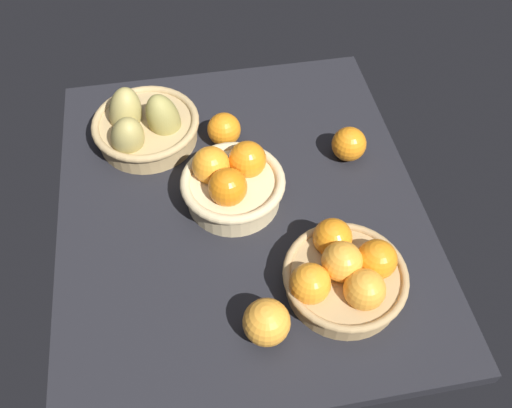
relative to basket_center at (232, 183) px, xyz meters
The scene contains 7 objects.
market_tray 6.73cm from the basket_center, 142.84° to the right, with size 84.00×72.00×3.00cm, color black.
basket_center is the anchor object (origin of this frame).
basket_near_left 28.46cm from the basket_center, 145.06° to the right, with size 21.86×21.86×10.64cm.
basket_far_right_pears 25.22cm from the basket_center, 39.80° to the left, with size 23.11×23.11×13.35cm.
loose_orange_front_gap 26.95cm from the basket_center, 74.48° to the right, with size 7.32×7.32×7.32cm, color orange.
loose_orange_back_gap 16.21cm from the basket_center, ahead, with size 7.25×7.25×7.25cm, color orange.
loose_orange_side_gap 29.77cm from the basket_center, behind, with size 7.97×7.97×7.97cm, color #F49E33.
Camera 1 is at (-65.50, 8.36, 88.28)cm, focal length 37.69 mm.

